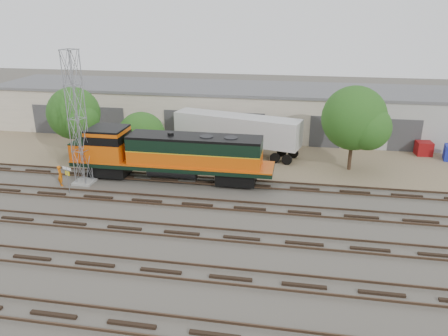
% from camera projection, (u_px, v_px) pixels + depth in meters
% --- Properties ---
extents(ground, '(140.00, 140.00, 0.00)m').
position_uv_depth(ground, '(193.00, 214.00, 31.66)').
color(ground, '#47423A').
rests_on(ground, ground).
extents(dirt_strip, '(80.00, 16.00, 0.02)m').
position_uv_depth(dirt_strip, '(227.00, 151.00, 45.51)').
color(dirt_strip, '#726047').
rests_on(dirt_strip, ground).
extents(tracks, '(80.00, 20.40, 0.28)m').
position_uv_depth(tracks, '(182.00, 233.00, 28.86)').
color(tracks, black).
rests_on(tracks, ground).
extents(warehouse, '(58.40, 10.40, 5.30)m').
position_uv_depth(warehouse, '(239.00, 109.00, 51.95)').
color(warehouse, beige).
rests_on(warehouse, ground).
extents(locomotive, '(17.40, 3.05, 4.18)m').
position_uv_depth(locomotive, '(168.00, 154.00, 36.95)').
color(locomotive, black).
rests_on(locomotive, tracks).
extents(signal_tower, '(1.63, 1.63, 11.06)m').
position_uv_depth(signal_tower, '(77.00, 122.00, 35.38)').
color(signal_tower, gray).
rests_on(signal_tower, ground).
extents(sign_post, '(0.88, 0.36, 2.25)m').
position_uv_depth(sign_post, '(67.00, 175.00, 34.68)').
color(sign_post, gray).
rests_on(sign_post, ground).
extents(worker, '(0.76, 0.75, 1.77)m').
position_uv_depth(worker, '(60.00, 176.00, 36.38)').
color(worker, '#D6620B').
rests_on(worker, ground).
extents(semi_trailer, '(13.17, 5.75, 3.98)m').
position_uv_depth(semi_trailer, '(239.00, 130.00, 43.64)').
color(semi_trailer, '#BDBDBD').
rests_on(semi_trailer, ground).
extents(dumpster_red, '(1.60, 1.51, 1.40)m').
position_uv_depth(dumpster_red, '(424.00, 148.00, 43.96)').
color(dumpster_red, maroon).
rests_on(dumpster_red, ground).
extents(tree_west, '(5.45, 5.19, 6.79)m').
position_uv_depth(tree_west, '(75.00, 115.00, 43.07)').
color(tree_west, '#382619').
rests_on(tree_west, ground).
extents(tree_mid, '(4.98, 4.75, 4.75)m').
position_uv_depth(tree_mid, '(143.00, 138.00, 43.10)').
color(tree_mid, '#382619').
rests_on(tree_mid, ground).
extents(tree_east, '(6.01, 5.72, 7.72)m').
position_uv_depth(tree_east, '(358.00, 120.00, 38.39)').
color(tree_east, '#382619').
rests_on(tree_east, ground).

